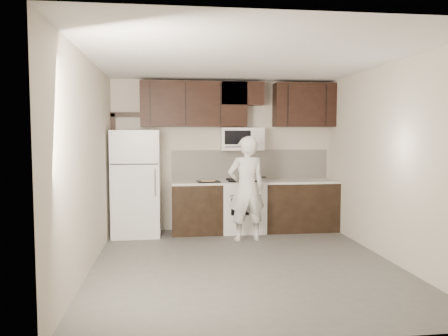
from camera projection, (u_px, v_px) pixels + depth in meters
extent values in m
plane|color=#54514F|center=(244.00, 264.00, 5.84)|extent=(4.50, 4.50, 0.00)
plane|color=beige|center=(224.00, 155.00, 7.97)|extent=(4.00, 0.00, 4.00)
plane|color=white|center=(245.00, 59.00, 5.64)|extent=(4.50, 4.50, 0.00)
cube|color=black|center=(197.00, 208.00, 7.67)|extent=(0.87, 0.62, 0.87)
cube|color=black|center=(299.00, 206.00, 7.89)|extent=(1.32, 0.62, 0.87)
cube|color=beige|center=(197.00, 183.00, 7.63)|extent=(0.87, 0.64, 0.04)
cube|color=beige|center=(299.00, 181.00, 7.86)|extent=(1.32, 0.64, 0.04)
cube|color=white|center=(242.00, 207.00, 7.77)|extent=(0.76, 0.62, 0.89)
cube|color=white|center=(243.00, 181.00, 7.73)|extent=(0.76, 0.62, 0.02)
cube|color=black|center=(245.00, 207.00, 7.46)|extent=(0.50, 0.01, 0.30)
cylinder|color=silver|center=(246.00, 195.00, 7.41)|extent=(0.55, 0.02, 0.02)
cylinder|color=black|center=(234.00, 181.00, 7.56)|extent=(0.20, 0.20, 0.03)
cylinder|color=black|center=(254.00, 181.00, 7.60)|extent=(0.20, 0.20, 0.03)
cylinder|color=black|center=(231.00, 179.00, 7.86)|extent=(0.20, 0.20, 0.03)
cylinder|color=black|center=(251.00, 179.00, 7.90)|extent=(0.20, 0.20, 0.03)
cube|color=silver|center=(251.00, 165.00, 8.03)|extent=(2.90, 0.02, 0.54)
cube|color=black|center=(194.00, 104.00, 7.66)|extent=(1.85, 0.35, 0.78)
cube|color=black|center=(304.00, 105.00, 7.90)|extent=(1.10, 0.35, 0.78)
cube|color=black|center=(242.00, 94.00, 7.75)|extent=(0.76, 0.35, 0.40)
cube|color=white|center=(242.00, 139.00, 7.79)|extent=(0.76, 0.38, 0.40)
cube|color=black|center=(238.00, 137.00, 7.58)|extent=(0.46, 0.01, 0.24)
cube|color=silver|center=(258.00, 137.00, 7.63)|extent=(0.18, 0.01, 0.24)
cylinder|color=silver|center=(238.00, 147.00, 7.57)|extent=(0.46, 0.02, 0.02)
cube|color=white|center=(136.00, 183.00, 7.45)|extent=(0.80, 0.72, 1.80)
cube|color=black|center=(134.00, 164.00, 7.07)|extent=(0.77, 0.01, 0.02)
cylinder|color=silver|center=(155.00, 182.00, 7.10)|extent=(0.03, 0.03, 0.45)
cube|color=black|center=(114.00, 173.00, 7.71)|extent=(0.08, 0.08, 2.10)
cube|color=black|center=(125.00, 115.00, 7.66)|extent=(0.50, 0.08, 0.08)
cylinder|color=silver|center=(254.00, 178.00, 7.60)|extent=(0.17, 0.17, 0.13)
sphere|color=black|center=(254.00, 173.00, 7.59)|extent=(0.04, 0.04, 0.04)
cylinder|color=black|center=(262.00, 177.00, 7.57)|extent=(0.16, 0.07, 0.02)
cube|color=black|center=(208.00, 182.00, 7.52)|extent=(0.41, 0.32, 0.02)
cylinder|color=beige|center=(208.00, 180.00, 7.52)|extent=(0.28, 0.28, 0.02)
imported|color=silver|center=(246.00, 189.00, 7.09)|extent=(0.67, 0.48, 1.71)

